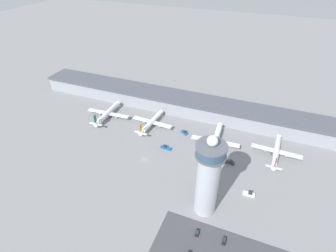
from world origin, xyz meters
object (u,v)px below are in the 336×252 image
object	(u,v)px
service_truck_water	(249,194)
airplane_gate_bravo	(152,122)
service_truck_baggage	(230,162)
car_black_suv	(197,233)
airplane_gate_alpha	(107,113)
service_truck_fuel	(184,133)
airplane_gate_delta	(276,151)
service_truck_catering	(166,148)
control_tower	(208,177)
airplane_gate_charlie	(215,142)
car_grey_coupe	(224,240)

from	to	relation	value
service_truck_water	airplane_gate_bravo	bearing A→B (deg)	152.36
service_truck_baggage	car_black_suv	bearing A→B (deg)	-95.40
airplane_gate_alpha	service_truck_fuel	distance (m)	67.98
airplane_gate_delta	service_truck_catering	world-z (taller)	airplane_gate_delta
control_tower	service_truck_baggage	size ratio (longest dim) A/B	8.11
airplane_gate_delta	service_truck_fuel	bearing A→B (deg)	178.51
airplane_gate_charlie	airplane_gate_delta	size ratio (longest dim) A/B	1.22
car_grey_coupe	car_black_suv	distance (m)	13.62
service_truck_fuel	car_black_suv	xyz separation A→B (m)	(33.83, -78.71, -0.37)
airplane_gate_delta	service_truck_water	xyz separation A→B (m)	(-12.31, -41.79, -3.36)
airplane_gate_charlie	service_truck_fuel	world-z (taller)	airplane_gate_charlie
control_tower	service_truck_water	size ratio (longest dim) A/B	7.25
airplane_gate_alpha	car_grey_coupe	world-z (taller)	airplane_gate_alpha
car_grey_coupe	airplane_gate_charlie	bearing A→B (deg)	107.18
airplane_gate_delta	car_grey_coupe	world-z (taller)	airplane_gate_delta
service_truck_baggage	service_truck_fuel	bearing A→B (deg)	152.14
airplane_gate_delta	service_truck_baggage	xyz separation A→B (m)	(-27.83, -19.04, -3.34)
airplane_gate_delta	service_truck_fuel	xyz separation A→B (m)	(-67.15, 1.74, -3.47)
service_truck_catering	service_truck_water	size ratio (longest dim) A/B	1.14
control_tower	service_truck_catering	world-z (taller)	control_tower
airplane_gate_alpha	service_truck_catering	bearing A→B (deg)	-18.29
control_tower	service_truck_fuel	distance (m)	74.48
airplane_gate_bravo	car_black_suv	xyz separation A→B (m)	(61.76, -78.51, -3.29)
airplane_gate_alpha	car_grey_coupe	bearing A→B (deg)	-33.31
airplane_gate_alpha	airplane_gate_delta	bearing A→B (deg)	0.17
service_truck_baggage	service_truck_water	size ratio (longest dim) A/B	0.89
car_grey_coupe	car_black_suv	xyz separation A→B (m)	(-13.59, -0.81, -0.09)
car_black_suv	service_truck_catering	bearing A→B (deg)	125.61
airplane_gate_charlie	service_truck_baggage	distance (m)	19.82
airplane_gate_bravo	service_truck_catering	xyz separation A→B (m)	(21.47, -22.25, -2.87)
airplane_gate_charlie	service_truck_fuel	xyz separation A→B (m)	(-25.51, 7.01, -3.71)
airplane_gate_alpha	service_truck_water	size ratio (longest dim) A/B	5.46
control_tower	airplane_gate_delta	distance (m)	72.53
control_tower	service_truck_catering	xyz separation A→B (m)	(-39.43, 40.02, -23.56)
control_tower	airplane_gate_charlie	xyz separation A→B (m)	(-7.47, 55.45, -19.90)
airplane_gate_delta	service_truck_catering	size ratio (longest dim) A/B	4.66
service_truck_catering	service_truck_fuel	size ratio (longest dim) A/B	1.26
airplane_gate_bravo	control_tower	bearing A→B (deg)	-45.63
airplane_gate_alpha	airplane_gate_charlie	size ratio (longest dim) A/B	0.84
service_truck_water	car_black_suv	bearing A→B (deg)	-120.84
control_tower	service_truck_water	xyz separation A→B (m)	(21.86, 18.93, -23.50)
airplane_gate_charlie	service_truck_baggage	xyz separation A→B (m)	(13.81, -13.76, -3.59)
airplane_gate_charlie	service_truck_water	distance (m)	46.98
service_truck_catering	airplane_gate_alpha	bearing A→B (deg)	161.71
airplane_gate_bravo	airplane_gate_delta	world-z (taller)	airplane_gate_delta
control_tower	service_truck_catering	distance (m)	60.92
airplane_gate_charlie	car_black_suv	distance (m)	72.29
airplane_gate_bravo	car_grey_coupe	size ratio (longest dim) A/B	7.87
car_black_suv	service_truck_baggage	bearing A→B (deg)	84.60
service_truck_baggage	service_truck_catering	bearing A→B (deg)	-177.91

